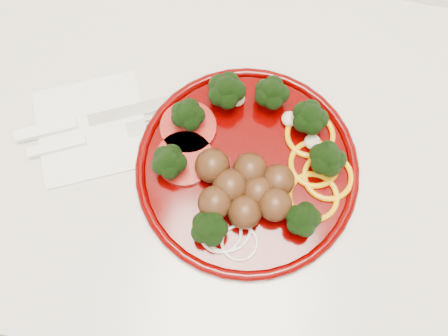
% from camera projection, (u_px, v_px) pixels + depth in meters
% --- Properties ---
extents(counter, '(2.40, 0.60, 0.90)m').
position_uv_depth(counter, '(293.00, 234.00, 1.11)').
color(counter, silver).
rests_on(counter, ground).
extents(plate, '(0.30, 0.30, 0.06)m').
position_uv_depth(plate, '(249.00, 166.00, 0.67)').
color(plate, '#420000').
rests_on(plate, counter).
extents(napkin, '(0.20, 0.20, 0.00)m').
position_uv_depth(napkin, '(92.00, 128.00, 0.70)').
color(napkin, white).
rests_on(napkin, counter).
extents(knife, '(0.20, 0.11, 0.01)m').
position_uv_depth(knife, '(73.00, 124.00, 0.70)').
color(knife, silver).
rests_on(knife, napkin).
extents(fork, '(0.18, 0.10, 0.01)m').
position_uv_depth(fork, '(73.00, 143.00, 0.69)').
color(fork, white).
rests_on(fork, napkin).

